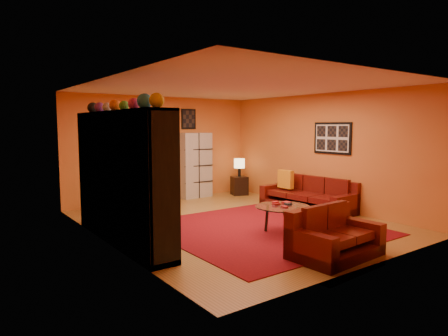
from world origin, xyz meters
TOP-DOWN VIEW (x-y plane):
  - floor at (0.00, 0.00)m, footprint 6.00×6.00m
  - ceiling at (0.00, 0.00)m, footprint 6.00×6.00m
  - wall_back at (0.00, 3.00)m, footprint 6.00×0.00m
  - wall_front at (0.00, -3.00)m, footprint 6.00×0.00m
  - wall_left at (-2.50, 0.00)m, footprint 0.00×6.00m
  - wall_right at (2.50, 0.00)m, footprint 0.00×6.00m
  - rug at (0.10, -0.70)m, footprint 3.60×3.60m
  - doorway at (-0.70, 2.96)m, footprint 0.95×0.10m
  - wall_art_right at (2.48, -0.30)m, footprint 0.03×1.00m
  - wall_art_back at (0.75, 2.98)m, footprint 0.42×0.03m
  - entertainment_unit at (-2.27, 0.00)m, footprint 0.45×3.00m
  - tv at (-2.23, -0.08)m, footprint 0.95×0.13m
  - sofa at (2.14, 0.00)m, footprint 1.02×2.22m
  - loveseat at (-0.10, -2.42)m, footprint 1.37×0.88m
  - throw_pillow at (1.95, 0.60)m, footprint 0.12×0.42m
  - coffee_table at (0.18, -1.14)m, footprint 0.95×0.95m
  - storage_cabinet at (0.83, 2.80)m, footprint 0.86×0.42m
  - bowl_chair at (-1.53, 2.15)m, footprint 0.77×0.77m
  - side_table at (2.01, 2.43)m, footprint 0.51×0.51m
  - table_lamp at (2.01, 2.43)m, footprint 0.29×0.29m

SIDE VIEW (x-z plane):
  - floor at x=0.00m, z-range 0.00..0.00m
  - rug at x=0.10m, z-range 0.00..0.01m
  - side_table at x=2.01m, z-range 0.00..0.50m
  - sofa at x=2.14m, z-range -0.14..0.71m
  - loveseat at x=-0.10m, z-range -0.14..0.71m
  - bowl_chair at x=-1.53m, z-range 0.02..0.64m
  - coffee_table at x=0.18m, z-range 0.20..0.67m
  - throw_pillow at x=1.95m, z-range 0.42..0.84m
  - table_lamp at x=2.01m, z-range 0.60..1.09m
  - storage_cabinet at x=0.83m, z-range 0.00..1.69m
  - tv at x=-2.23m, z-range 0.72..1.27m
  - doorway at x=-0.70m, z-range 0.00..2.04m
  - entertainment_unit at x=-2.27m, z-range 0.00..2.10m
  - wall_back at x=0.00m, z-range -1.70..4.30m
  - wall_front at x=0.00m, z-range -1.70..4.30m
  - wall_left at x=-2.50m, z-range -1.70..4.30m
  - wall_right at x=2.50m, z-range -1.70..4.30m
  - wall_art_right at x=2.48m, z-range 1.25..1.95m
  - wall_art_back at x=0.75m, z-range 1.79..2.31m
  - ceiling at x=0.00m, z-range 2.60..2.60m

